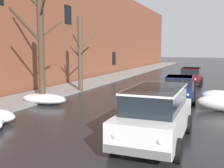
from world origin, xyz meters
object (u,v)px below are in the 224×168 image
at_px(bare_tree_mid_block, 80,54).
at_px(suv_white_approaching_near_lane, 156,113).
at_px(sedan_darkblue_parked_kerbside_close, 179,87).
at_px(sedan_maroon_parked_kerbside_mid, 190,76).
at_px(bare_tree_second_along_sidewalk, 40,45).

relative_size(bare_tree_mid_block, suv_white_approaching_near_lane, 1.16).
relative_size(sedan_darkblue_parked_kerbside_close, sedan_maroon_parked_kerbside_mid, 1.10).
distance_m(bare_tree_second_along_sidewalk, sedan_maroon_parked_kerbside_mid, 13.81).
relative_size(bare_tree_second_along_sidewalk, sedan_maroon_parked_kerbside_mid, 1.73).
relative_size(bare_tree_second_along_sidewalk, sedan_darkblue_parked_kerbside_close, 1.58).
height_order(bare_tree_second_along_sidewalk, sedan_maroon_parked_kerbside_mid, bare_tree_second_along_sidewalk).
relative_size(suv_white_approaching_near_lane, sedan_maroon_parked_kerbside_mid, 1.15).
distance_m(bare_tree_second_along_sidewalk, suv_white_approaching_near_lane, 8.71).
bearing_deg(sedan_darkblue_parked_kerbside_close, suv_white_approaching_near_lane, -86.78).
relative_size(suv_white_approaching_near_lane, sedan_darkblue_parked_kerbside_close, 1.05).
bearing_deg(sedan_darkblue_parked_kerbside_close, sedan_maroon_parked_kerbside_mid, 91.31).
height_order(bare_tree_second_along_sidewalk, suv_white_approaching_near_lane, bare_tree_second_along_sidewalk).
xyz_separation_m(bare_tree_second_along_sidewalk, bare_tree_mid_block, (0.01, 4.54, -0.56)).
xyz_separation_m(bare_tree_second_along_sidewalk, sedan_darkblue_parked_kerbside_close, (6.99, 4.07, -2.52)).
height_order(bare_tree_mid_block, sedan_maroon_parked_kerbside_mid, bare_tree_mid_block).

